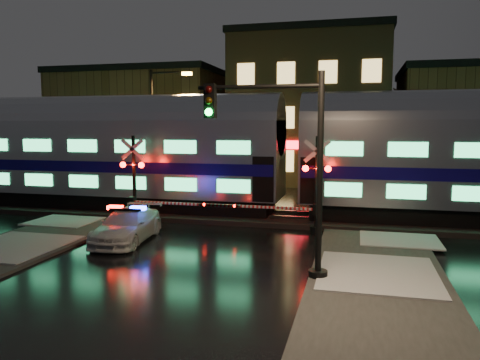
# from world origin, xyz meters

# --- Properties ---
(ground) EXTENTS (120.00, 120.00, 0.00)m
(ground) POSITION_xyz_m (0.00, 0.00, 0.00)
(ground) COLOR black
(ground) RESTS_ON ground
(ballast) EXTENTS (90.00, 4.20, 0.24)m
(ballast) POSITION_xyz_m (0.00, 5.00, 0.12)
(ballast) COLOR black
(ballast) RESTS_ON ground
(sidewalk_right) EXTENTS (4.00, 20.00, 0.12)m
(sidewalk_right) POSITION_xyz_m (6.50, -6.00, 0.06)
(sidewalk_right) COLOR #2D2D2D
(sidewalk_right) RESTS_ON ground
(building_left) EXTENTS (14.00, 10.00, 9.00)m
(building_left) POSITION_xyz_m (-13.00, 22.00, 4.50)
(building_left) COLOR brown
(building_left) RESTS_ON ground
(building_mid) EXTENTS (12.00, 11.00, 11.50)m
(building_mid) POSITION_xyz_m (2.00, 22.50, 5.75)
(building_mid) COLOR brown
(building_mid) RESTS_ON ground
(train) EXTENTS (51.00, 3.12, 5.92)m
(train) POSITION_xyz_m (2.74, 5.00, 3.38)
(train) COLOR black
(train) RESTS_ON ballast
(police_car) EXTENTS (2.21, 4.54, 1.43)m
(police_car) POSITION_xyz_m (-3.00, -0.81, 0.64)
(police_car) COLOR silver
(police_car) RESTS_ON ground
(crossing_signal_right) EXTENTS (5.87, 0.66, 4.15)m
(crossing_signal_right) POSITION_xyz_m (3.82, 2.31, 1.72)
(crossing_signal_right) COLOR black
(crossing_signal_right) RESTS_ON ground
(crossing_signal_left) EXTENTS (5.84, 0.66, 4.13)m
(crossing_signal_left) POSITION_xyz_m (-3.92, 2.31, 1.71)
(crossing_signal_left) COLOR black
(crossing_signal_left) RESTS_ON ground
(traffic_light) EXTENTS (3.96, 0.71, 6.13)m
(traffic_light) POSITION_xyz_m (3.80, -3.79, 3.26)
(traffic_light) COLOR black
(traffic_light) RESTS_ON ground
(streetlight) EXTENTS (2.65, 0.28, 7.94)m
(streetlight) POSITION_xyz_m (-6.08, 9.00, 4.57)
(streetlight) COLOR black
(streetlight) RESTS_ON ground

